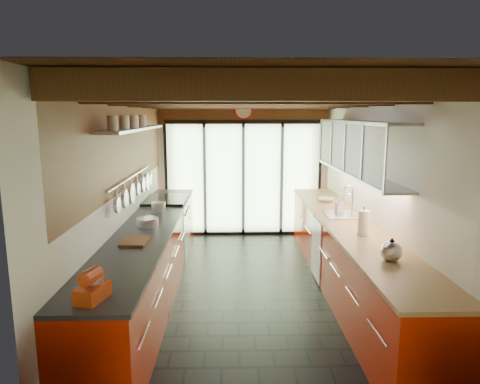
{
  "coord_description": "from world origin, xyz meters",
  "views": [
    {
      "loc": [
        -0.24,
        -5.26,
        2.28
      ],
      "look_at": [
        -0.11,
        0.4,
        1.25
      ],
      "focal_mm": 32.0,
      "sensor_mm": 36.0,
      "label": 1
    }
  ],
  "objects": [
    {
      "name": "right_counter",
      "position": [
        1.27,
        0.0,
        0.46
      ],
      "size": [
        0.68,
        5.0,
        0.92
      ],
      "color": "#B21A01",
      "rests_on": "ground"
    },
    {
      "name": "range_stove",
      "position": [
        -1.28,
        1.45,
        0.47
      ],
      "size": [
        0.66,
        0.9,
        0.97
      ],
      "color": "silver",
      "rests_on": "ground"
    },
    {
      "name": "left_counter",
      "position": [
        -1.28,
        0.0,
        0.46
      ],
      "size": [
        0.68,
        5.0,
        0.92
      ],
      "color": "#B21A01",
      "rests_on": "ground"
    },
    {
      "name": "pot_small",
      "position": [
        -1.27,
        -0.12,
        0.97
      ],
      "size": [
        0.31,
        0.31,
        0.1
      ],
      "primitive_type": "cylinder",
      "rotation": [
        0.0,
        0.0,
        -0.16
      ],
      "color": "silver",
      "rests_on": "left_counter"
    },
    {
      "name": "room_shell",
      "position": [
        0.0,
        0.0,
        1.65
      ],
      "size": [
        5.5,
        5.5,
        5.5
      ],
      "color": "silver",
      "rests_on": "ground"
    },
    {
      "name": "bowl",
      "position": [
        1.27,
        1.32,
        0.95
      ],
      "size": [
        0.26,
        0.26,
        0.06
      ],
      "primitive_type": "imported",
      "rotation": [
        0.0,
        0.0,
        -0.09
      ],
      "color": "silver",
      "rests_on": "right_counter"
    },
    {
      "name": "cutting_board",
      "position": [
        -1.27,
        -0.82,
        0.94
      ],
      "size": [
        0.28,
        0.38,
        0.03
      ],
      "primitive_type": "cube",
      "rotation": [
        0.0,
        0.0,
        -0.06
      ],
      "color": "brown",
      "rests_on": "left_counter"
    },
    {
      "name": "kettle",
      "position": [
        1.27,
        -1.44,
        1.02
      ],
      "size": [
        0.21,
        0.26,
        0.24
      ],
      "color": "silver",
      "rests_on": "right_counter"
    },
    {
      "name": "ceiling_beams",
      "position": [
        -0.0,
        0.38,
        2.46
      ],
      "size": [
        3.14,
        5.06,
        4.9
      ],
      "color": "#593316",
      "rests_on": "ground"
    },
    {
      "name": "pot_large",
      "position": [
        -1.27,
        0.72,
        0.98
      ],
      "size": [
        0.24,
        0.24,
        0.13
      ],
      "primitive_type": "cylinder",
      "rotation": [
        0.0,
        0.0,
        -0.22
      ],
      "color": "silver",
      "rests_on": "left_counter"
    },
    {
      "name": "soap_bottle",
      "position": [
        1.27,
        0.51,
        1.03
      ],
      "size": [
        0.11,
        0.12,
        0.21
      ],
      "primitive_type": "imported",
      "rotation": [
        0.0,
        0.0,
        0.19
      ],
      "color": "silver",
      "rests_on": "right_counter"
    },
    {
      "name": "upper_cabinets_right",
      "position": [
        1.43,
        0.3,
        1.85
      ],
      "size": [
        0.34,
        3.0,
        3.0
      ],
      "color": "silver",
      "rests_on": "ground"
    },
    {
      "name": "glass_door",
      "position": [
        0.0,
        2.69,
        1.66
      ],
      "size": [
        2.95,
        0.1,
        2.9
      ],
      "color": "#C6EAAD",
      "rests_on": "ground"
    },
    {
      "name": "paper_towel",
      "position": [
        1.27,
        -0.58,
        1.06
      ],
      "size": [
        0.16,
        0.16,
        0.34
      ],
      "color": "white",
      "rests_on": "right_counter"
    },
    {
      "name": "left_wall_fixtures",
      "position": [
        -1.47,
        0.29,
        1.78
      ],
      "size": [
        0.28,
        2.6,
        0.96
      ],
      "color": "silver",
      "rests_on": "ground"
    },
    {
      "name": "ground",
      "position": [
        0.0,
        0.0,
        0.0
      ],
      "size": [
        5.5,
        5.5,
        0.0
      ],
      "primitive_type": "plane",
      "color": "black",
      "rests_on": "ground"
    },
    {
      "name": "sink_assembly",
      "position": [
        1.29,
        0.4,
        0.96
      ],
      "size": [
        0.45,
        0.52,
        0.43
      ],
      "color": "silver",
      "rests_on": "right_counter"
    },
    {
      "name": "stand_mixer",
      "position": [
        -1.27,
        -2.24,
        1.02
      ],
      "size": [
        0.22,
        0.31,
        0.25
      ],
      "color": "#C83C10",
      "rests_on": "left_counter"
    }
  ]
}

